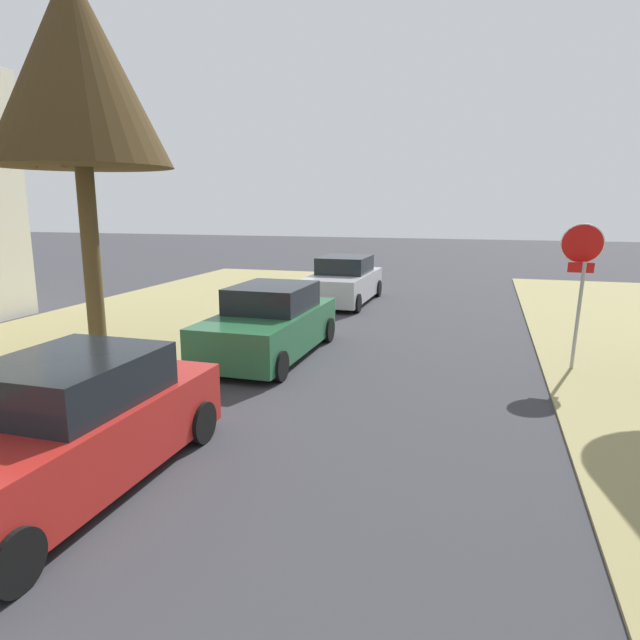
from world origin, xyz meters
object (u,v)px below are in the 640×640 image
object	(u,v)px
parked_sedan_green	(270,324)
parked_sedan_silver	(344,282)
street_tree_left_mid_b	(76,70)
stop_sign_far	(581,265)
parked_sedan_red	(66,430)

from	to	relation	value
parked_sedan_green	parked_sedan_silver	bearing A→B (deg)	90.78
street_tree_left_mid_b	parked_sedan_silver	bearing A→B (deg)	71.60
stop_sign_far	parked_sedan_green	distance (m)	6.52
stop_sign_far	street_tree_left_mid_b	distance (m)	10.41
parked_sedan_red	parked_sedan_green	distance (m)	6.26
street_tree_left_mid_b	parked_sedan_green	distance (m)	6.24
street_tree_left_mid_b	parked_sedan_silver	xyz separation A→B (m)	(3.00, 9.02, -5.10)
stop_sign_far	street_tree_left_mid_b	size ratio (longest dim) A/B	0.38
parked_sedan_red	parked_sedan_green	size ratio (longest dim) A/B	1.00
parked_sedan_red	parked_sedan_green	world-z (taller)	same
parked_sedan_red	street_tree_left_mid_b	bearing A→B (deg)	123.83
street_tree_left_mid_b	parked_sedan_red	size ratio (longest dim) A/B	1.73
street_tree_left_mid_b	parked_sedan_silver	distance (m)	10.79
street_tree_left_mid_b	parked_sedan_green	size ratio (longest dim) A/B	1.73
stop_sign_far	parked_sedan_silver	distance (m)	9.31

